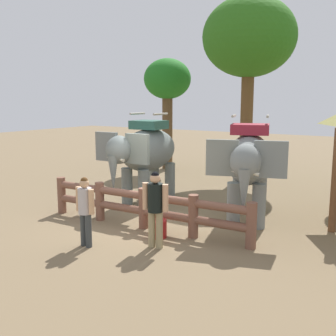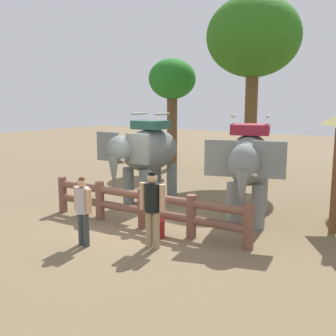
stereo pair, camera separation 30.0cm
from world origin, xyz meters
TOP-DOWN VIEW (x-y plane):
  - ground_plane at (0.00, 0.00)m, footprint 60.00×60.00m
  - log_fence at (0.00, -0.21)m, footprint 5.94×0.46m
  - elephant_near_left at (-1.55, 2.05)m, footprint 1.90×3.31m
  - elephant_center at (2.01, 1.82)m, footprint 2.32×3.42m
  - tourist_woman_in_black at (-0.33, -1.95)m, footprint 0.56×0.34m
  - tourist_man_in_blue at (1.04, -1.18)m, footprint 0.60×0.39m
  - tree_far_left at (-0.28, 7.43)m, footprint 3.72×3.72m
  - tree_far_right at (-4.35, 7.78)m, footprint 2.19×2.19m
  - feed_bucket at (0.70, -0.58)m, footprint 0.42×0.42m

SIDE VIEW (x-z plane):
  - ground_plane at x=0.00m, z-range 0.00..0.00m
  - feed_bucket at x=0.70m, z-range 0.00..0.43m
  - log_fence at x=0.00m, z-range 0.08..1.13m
  - tourist_woman_in_black at x=-0.33m, z-range 0.12..1.71m
  - tourist_man_in_blue at x=1.04m, z-range 0.14..1.86m
  - elephant_near_left at x=-1.55m, z-range 0.18..3.03m
  - elephant_center at x=2.01m, z-range 0.18..3.04m
  - tree_far_right at x=-4.35m, z-range 1.44..6.59m
  - tree_far_left at x=-0.28m, z-range 1.98..9.28m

